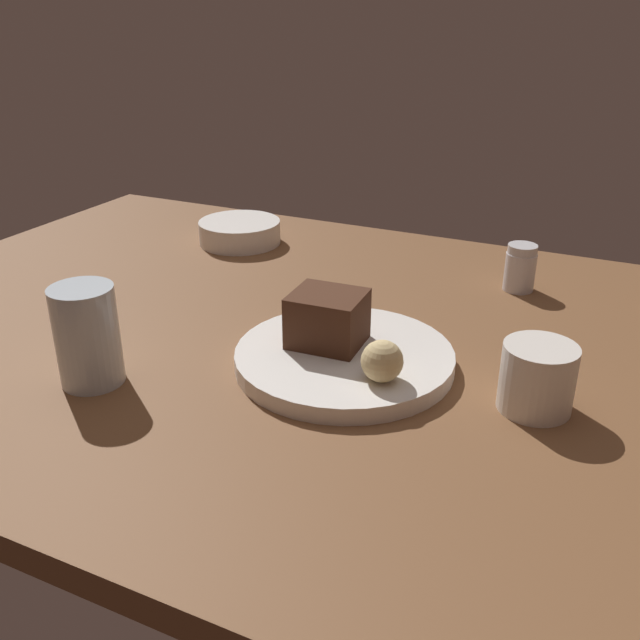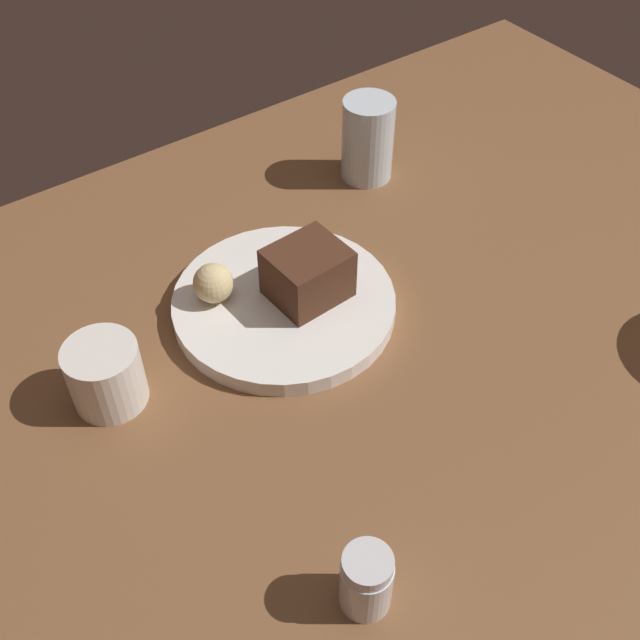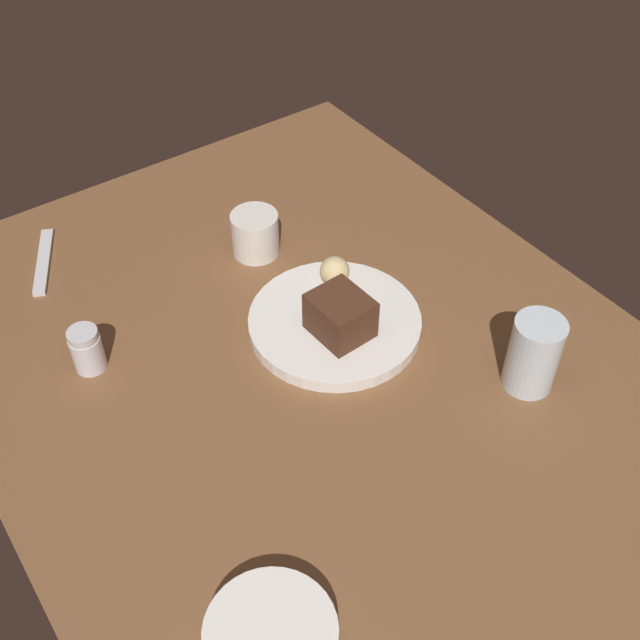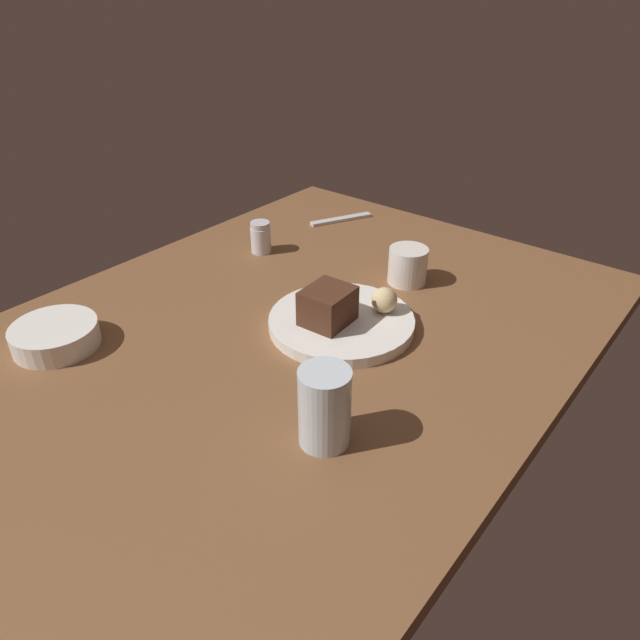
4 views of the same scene
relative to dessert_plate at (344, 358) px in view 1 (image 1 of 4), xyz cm
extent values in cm
cube|color=brown|center=(-9.11, 6.37, -2.44)|extent=(120.00, 84.00, 3.00)
cylinder|color=white|center=(0.00, 0.00, 0.00)|extent=(23.93, 23.93, 1.89)
cube|color=#472819|center=(-2.48, 0.95, 3.88)|extent=(8.13, 7.24, 5.87)
sphere|color=#DBC184|center=(5.92, -4.29, 3.08)|extent=(4.28, 4.28, 4.28)
cylinder|color=silver|center=(12.85, 30.53, 1.69)|extent=(4.18, 4.18, 5.27)
cylinder|color=silver|center=(12.85, 30.53, 4.93)|extent=(3.97, 3.97, 1.20)
cylinder|color=silver|center=(-22.53, -14.39, 4.38)|extent=(6.56, 6.56, 10.64)
cylinder|color=white|center=(-32.36, 31.38, 0.91)|extent=(13.22, 13.22, 3.71)
cylinder|color=silver|center=(20.32, 0.06, 2.46)|extent=(7.20, 7.20, 6.81)
camera|label=1|loc=(26.74, -62.49, 36.07)|focal=39.46mm
camera|label=2|loc=(31.59, 50.44, 59.47)|focal=43.93mm
camera|label=3|loc=(-61.87, 46.52, 77.09)|focal=44.37mm
camera|label=4|loc=(-65.60, -48.50, 50.96)|focal=32.88mm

